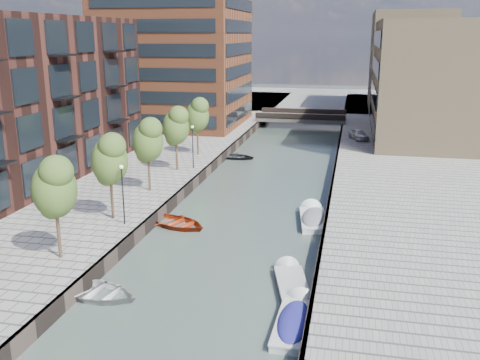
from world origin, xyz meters
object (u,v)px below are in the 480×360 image
(bridge, at_px, (302,117))
(sloop_4, at_px, (236,158))
(motorboat_4, at_px, (313,218))
(tree_2, at_px, (54,186))
(tree_3, at_px, (109,158))
(tree_5, at_px, (176,125))
(motorboat_2, at_px, (291,282))
(tree_4, at_px, (148,139))
(motorboat_3, at_px, (295,321))
(tree_6, at_px, (197,114))
(sloop_3, at_px, (98,297))
(sloop_2, at_px, (177,226))
(car, at_px, (359,134))

(bridge, distance_m, sloop_4, 23.51)
(sloop_4, relative_size, motorboat_4, 0.77)
(tree_2, xyz_separation_m, tree_3, (0.00, 7.00, 0.00))
(tree_5, bearing_deg, motorboat_2, -56.02)
(motorboat_2, distance_m, motorboat_4, 10.68)
(sloop_4, bearing_deg, tree_3, -179.83)
(tree_2, distance_m, tree_4, 14.00)
(tree_3, xyz_separation_m, tree_4, (0.00, 7.00, 0.00))
(tree_2, xyz_separation_m, motorboat_3, (13.91, -2.83, -5.11))
(tree_6, distance_m, sloop_4, 7.06)
(tree_6, height_order, sloop_4, tree_6)
(tree_2, distance_m, tree_5, 21.00)
(sloop_4, bearing_deg, tree_2, -177.99)
(sloop_3, distance_m, motorboat_2, 10.51)
(sloop_2, bearing_deg, tree_2, 179.14)
(sloop_2, bearing_deg, tree_3, 139.05)
(tree_3, bearing_deg, car, 63.01)
(tree_4, distance_m, sloop_3, 17.40)
(motorboat_3, bearing_deg, tree_2, 168.51)
(tree_4, xyz_separation_m, car, (16.82, 26.02, -3.65))
(tree_5, height_order, motorboat_4, tree_5)
(sloop_4, bearing_deg, motorboat_3, -154.49)
(tree_2, height_order, tree_3, same)
(bridge, xyz_separation_m, motorboat_3, (5.41, -56.83, -1.19))
(tree_6, bearing_deg, motorboat_3, -65.71)
(tree_6, xyz_separation_m, sloop_2, (4.03, -19.07, -5.31))
(car, bearing_deg, motorboat_3, -114.89)
(sloop_4, bearing_deg, sloop_2, -170.19)
(sloop_4, bearing_deg, bridge, -3.87)
(tree_5, height_order, sloop_2, tree_5)
(sloop_2, relative_size, car, 1.24)
(sloop_2, xyz_separation_m, motorboat_4, (9.52, 3.20, 0.22))
(motorboat_4, bearing_deg, tree_4, 172.15)
(sloop_2, relative_size, motorboat_2, 0.99)
(tree_2, height_order, tree_4, same)
(bridge, relative_size, car, 3.37)
(tree_4, bearing_deg, tree_2, -90.00)
(motorboat_3, bearing_deg, tree_4, 129.58)
(tree_3, height_order, motorboat_2, tree_3)
(sloop_3, bearing_deg, tree_5, 17.03)
(motorboat_2, bearing_deg, bridge, 95.08)
(sloop_3, xyz_separation_m, sloop_4, (0.16, 33.31, 0.00))
(bridge, bearing_deg, tree_2, -98.95)
(motorboat_3, distance_m, motorboat_4, 14.96)
(tree_2, bearing_deg, tree_3, 90.00)
(sloop_2, bearing_deg, car, 1.06)
(bridge, bearing_deg, motorboat_2, -84.92)
(sloop_3, bearing_deg, motorboat_3, -84.36)
(bridge, relative_size, motorboat_2, 2.68)
(sloop_2, distance_m, motorboat_4, 10.04)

